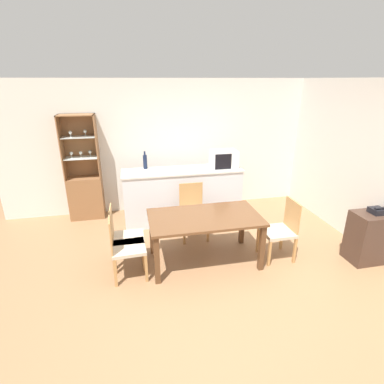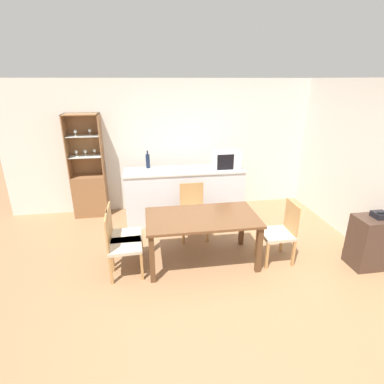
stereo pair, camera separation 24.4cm
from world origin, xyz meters
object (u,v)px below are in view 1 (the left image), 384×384
at_px(dining_chair_side_left_far, 125,237).
at_px(microwave, 224,159).
at_px(dining_chair_side_left_near, 125,247).
at_px(telephone, 377,211).
at_px(dining_chair_side_right_near, 280,230).
at_px(dining_chair_head_far, 193,211).
at_px(display_cabinet, 85,189).
at_px(wine_bottle, 145,162).
at_px(side_cabinet, 367,237).
at_px(dining_table, 205,222).

bearing_deg(dining_chair_side_left_far, microwave, 125.63).
height_order(dining_chair_side_left_near, telephone, dining_chair_side_left_near).
relative_size(dining_chair_side_right_near, microwave, 1.92).
relative_size(dining_chair_side_left_far, dining_chair_head_far, 1.00).
distance_m(display_cabinet, dining_chair_side_right_near, 3.62).
relative_size(display_cabinet, dining_chair_head_far, 2.17).
xyz_separation_m(dining_chair_side_right_near, wine_bottle, (-1.82, 1.79, 0.67)).
bearing_deg(dining_chair_side_right_near, dining_chair_side_left_far, 83.41).
xyz_separation_m(dining_chair_head_far, microwave, (0.72, 0.66, 0.70)).
xyz_separation_m(side_cabinet, telephone, (0.06, -0.00, 0.42)).
bearing_deg(side_cabinet, wine_bottle, 144.75).
xyz_separation_m(display_cabinet, wine_bottle, (1.14, -0.30, 0.55)).
xyz_separation_m(dining_chair_side_left_far, microwave, (1.84, 1.30, 0.70)).
bearing_deg(dining_chair_head_far, side_cabinet, 151.24).
bearing_deg(wine_bottle, telephone, -34.76).
distance_m(display_cabinet, side_cabinet, 4.82).
bearing_deg(microwave, dining_chair_side_left_far, -144.83).
height_order(dining_table, dining_chair_side_right_near, dining_chair_side_right_near).
bearing_deg(display_cabinet, microwave, -11.50).
bearing_deg(dining_chair_side_right_near, dining_chair_side_left_near, 90.18).
distance_m(wine_bottle, side_cabinet, 3.77).
bearing_deg(wine_bottle, display_cabinet, 165.24).
xyz_separation_m(dining_chair_side_right_near, side_cabinet, (1.20, -0.35, -0.07)).
bearing_deg(wine_bottle, dining_chair_side_right_near, -44.38).
distance_m(display_cabinet, wine_bottle, 1.30).
relative_size(dining_table, telephone, 8.40).
height_order(display_cabinet, wine_bottle, display_cabinet).
xyz_separation_m(dining_chair_side_right_near, microwave, (-0.40, 1.56, 0.70)).
relative_size(dining_chair_side_left_far, dining_chair_side_left_near, 1.00).
bearing_deg(dining_chair_head_far, dining_chair_side_right_near, 140.72).
xyz_separation_m(dining_chair_side_left_far, wine_bottle, (0.42, 1.52, 0.67)).
distance_m(display_cabinet, dining_chair_side_left_far, 1.96).
bearing_deg(microwave, dining_chair_side_left_near, -139.66).
bearing_deg(telephone, dining_chair_side_right_near, 164.32).
bearing_deg(dining_chair_side_left_near, side_cabinet, 81.20).
height_order(side_cabinet, telephone, telephone).
relative_size(display_cabinet, dining_chair_side_left_far, 2.17).
bearing_deg(telephone, dining_chair_head_far, 152.07).
xyz_separation_m(dining_chair_side_left_near, wine_bottle, (0.42, 1.79, 0.67)).
bearing_deg(telephone, dining_chair_side_left_far, 170.01).
relative_size(dining_table, dining_chair_head_far, 1.74).
bearing_deg(telephone, dining_chair_side_left_near, 174.29).
relative_size(display_cabinet, dining_chair_side_left_near, 2.17).
bearing_deg(dining_chair_head_far, microwave, -138.08).
height_order(dining_chair_side_right_near, microwave, microwave).
xyz_separation_m(dining_table, dining_chair_side_left_near, (-1.12, -0.13, -0.18)).
bearing_deg(display_cabinet, telephone, -30.03).
relative_size(dining_chair_head_far, side_cabinet, 1.19).
distance_m(side_cabinet, telephone, 0.42).
relative_size(dining_chair_head_far, wine_bottle, 2.78).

